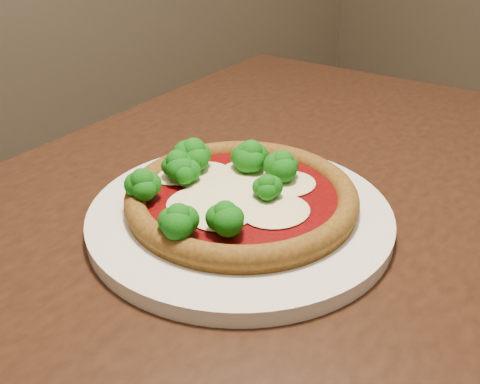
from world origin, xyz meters
TOP-DOWN VIEW (x-y plane):
  - dining_table at (-0.22, 0.07)m, footprint 1.44×1.13m
  - plate at (-0.23, 0.09)m, footprint 0.34×0.34m
  - pizza at (-0.23, 0.10)m, footprint 0.27×0.27m

SIDE VIEW (x-z plane):
  - dining_table at x=-0.22m, z-range 0.28..1.03m
  - plate at x=-0.23m, z-range 0.75..0.77m
  - pizza at x=-0.23m, z-range 0.75..0.82m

